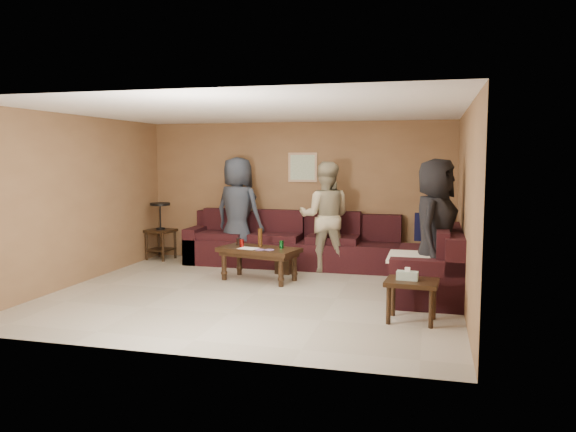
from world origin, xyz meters
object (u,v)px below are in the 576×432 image
(sectional_sofa, at_px, (332,254))
(coffee_table, at_px, (259,253))
(side_table_right, at_px, (411,286))
(person_left, at_px, (238,211))
(person_middle, at_px, (325,217))
(end_table_left, at_px, (161,230))
(person_right, at_px, (435,229))
(waste_bin, at_px, (285,264))

(sectional_sofa, xyz_separation_m, coffee_table, (-1.01, -0.71, 0.10))
(side_table_right, bearing_deg, person_left, 137.98)
(sectional_sofa, distance_m, person_middle, 0.67)
(coffee_table, distance_m, end_table_left, 2.62)
(sectional_sofa, distance_m, person_right, 2.03)
(waste_bin, bearing_deg, person_right, -23.69)
(coffee_table, bearing_deg, waste_bin, 67.76)
(end_table_left, bearing_deg, side_table_right, -32.04)
(sectional_sofa, relative_size, person_left, 2.47)
(person_left, xyz_separation_m, person_right, (3.32, -1.55, -0.01))
(person_middle, bearing_deg, person_left, -11.80)
(person_middle, relative_size, person_right, 0.97)
(end_table_left, relative_size, person_middle, 0.58)
(coffee_table, height_order, person_right, person_right)
(coffee_table, distance_m, person_right, 2.67)
(person_middle, bearing_deg, waste_bin, 26.41)
(sectional_sofa, distance_m, person_left, 1.90)
(side_table_right, height_order, person_right, person_right)
(person_middle, bearing_deg, person_right, 134.22)
(waste_bin, bearing_deg, person_middle, 33.26)
(end_table_left, xyz_separation_m, side_table_right, (4.63, -2.90, -0.13))
(person_middle, height_order, person_right, person_right)
(side_table_right, height_order, person_left, person_left)
(sectional_sofa, bearing_deg, person_middle, 121.74)
(coffee_table, xyz_separation_m, person_middle, (0.84, 0.99, 0.48))
(side_table_right, bearing_deg, person_middle, 119.69)
(side_table_right, xyz_separation_m, waste_bin, (-2.09, 2.24, -0.27))
(person_right, bearing_deg, end_table_left, 86.35)
(side_table_right, distance_m, person_left, 4.16)
(coffee_table, xyz_separation_m, person_right, (2.59, -0.42, 0.51))
(coffee_table, height_order, person_middle, person_middle)
(end_table_left, distance_m, person_middle, 3.16)
(coffee_table, distance_m, person_middle, 1.38)
(person_left, bearing_deg, waste_bin, 168.52)
(side_table_right, xyz_separation_m, person_middle, (-1.50, 2.63, 0.49))
(person_left, height_order, person_right, person_left)
(coffee_table, distance_m, person_left, 1.44)
(person_right, bearing_deg, person_middle, 66.46)
(end_table_left, relative_size, person_right, 0.56)
(waste_bin, relative_size, person_middle, 0.17)
(sectional_sofa, relative_size, person_middle, 2.58)
(sectional_sofa, height_order, end_table_left, end_table_left)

